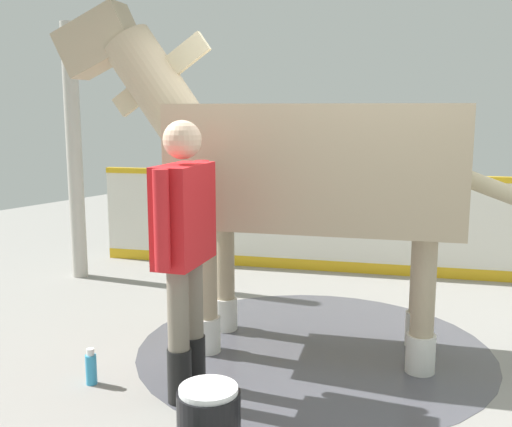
# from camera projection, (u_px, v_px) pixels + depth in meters

# --- Properties ---
(ground_plane) EXTENTS (16.00, 16.00, 0.02)m
(ground_plane) POSITION_uv_depth(u_px,v_px,m) (361.00, 362.00, 4.31)
(ground_plane) COLOR gray
(wet_patch) EXTENTS (2.63, 2.63, 0.00)m
(wet_patch) POSITION_uv_depth(u_px,v_px,m) (314.00, 348.00, 4.53)
(wet_patch) COLOR #4C4C54
(wet_patch) RESTS_ON ground
(barrier_wall) EXTENTS (5.27, 2.02, 1.09)m
(barrier_wall) POSITION_uv_depth(u_px,v_px,m) (343.00, 227.00, 6.60)
(barrier_wall) COLOR silver
(barrier_wall) RESTS_ON ground
(roof_post_near) EXTENTS (0.16, 0.16, 2.64)m
(roof_post_near) POSITION_uv_depth(u_px,v_px,m) (74.00, 153.00, 6.27)
(roof_post_near) COLOR #B7B2A8
(roof_post_near) RESTS_ON ground
(horse) EXTENTS (3.29, 1.57, 2.56)m
(horse) POSITION_uv_depth(u_px,v_px,m) (298.00, 166.00, 4.33)
(horse) COLOR tan
(horse) RESTS_ON ground
(handler) EXTENTS (0.35, 0.66, 1.71)m
(handler) POSITION_uv_depth(u_px,v_px,m) (184.00, 240.00, 3.65)
(handler) COLOR black
(handler) RESTS_ON ground
(wash_bucket) EXTENTS (0.33, 0.33, 0.37)m
(wash_bucket) POSITION_uv_depth(u_px,v_px,m) (209.00, 421.00, 3.13)
(wash_bucket) COLOR black
(wash_bucket) RESTS_ON ground
(bottle_shampoo) EXTENTS (0.07, 0.07, 0.24)m
(bottle_shampoo) POSITION_uv_depth(u_px,v_px,m) (91.00, 368.00, 3.93)
(bottle_shampoo) COLOR #3399CC
(bottle_shampoo) RESTS_ON ground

